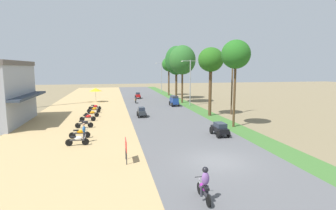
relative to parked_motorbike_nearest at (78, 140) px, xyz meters
The scene contains 28 objects.
ground_plane 10.96m from the parked_motorbike_nearest, 31.27° to the right, with size 180.00×180.00×0.00m, color #7A6B4C.
road_strip 10.96m from the parked_motorbike_nearest, 31.27° to the right, with size 9.00×140.00×0.08m, color #565659.
dirt_shoulder 5.82m from the parked_motorbike_nearest, 101.38° to the right, with size 12.00×140.00×0.06m, color tan.
median_strip 16.10m from the parked_motorbike_nearest, 20.67° to the right, with size 2.40×140.00×0.06m, color #3D6B2D.
parked_motorbike_nearest is the anchor object (origin of this frame).
parked_motorbike_second 2.29m from the parked_motorbike_nearest, 91.79° to the left, with size 1.80×0.54×0.94m.
parked_motorbike_third 6.41m from the parked_motorbike_nearest, 90.78° to the left, with size 1.80×0.54×0.94m.
parked_motorbike_fourth 9.93m from the parked_motorbike_nearest, 90.21° to the left, with size 1.80×0.54×0.94m.
parked_motorbike_fifth 12.55m from the parked_motorbike_nearest, 89.04° to the left, with size 1.80×0.54×0.94m.
parked_motorbike_sixth 15.80m from the parked_motorbike_nearest, 89.05° to the left, with size 1.80×0.54×0.94m.
parked_motorbike_seventh 18.26m from the parked_motorbike_nearest, 89.15° to the left, with size 1.80×0.54×0.94m.
street_signboard 5.77m from the parked_motorbike_nearest, 51.76° to the right, with size 0.06×1.30×1.50m.
vendor_umbrella 27.80m from the parked_motorbike_nearest, 90.26° to the left, with size 2.20×2.20×2.52m.
pedestrian_on_shoulder 1.05m from the parked_motorbike_nearest, 63.79° to the left, with size 0.33×0.41×1.62m.
median_tree_nearest 16.99m from the parked_motorbike_nearest, 14.35° to the left, with size 2.92×2.92×8.88m.
median_tree_second 19.51m from the parked_motorbike_nearest, 35.41° to the left, with size 3.19×3.19×8.64m.
median_tree_third 28.80m from the parked_motorbike_nearest, 58.08° to the left, with size 4.57×4.57×9.95m.
median_tree_fourth 34.26m from the parked_motorbike_nearest, 63.06° to the left, with size 4.40×4.40×10.31m.
median_tree_fifth 40.38m from the parked_motorbike_nearest, 67.63° to the left, with size 3.02×3.02×8.44m.
streetlamp_near 25.48m from the parked_motorbike_nearest, 53.02° to the left, with size 3.16×0.20×7.34m.
streetlamp_mid 48.41m from the parked_motorbike_nearest, 71.70° to the left, with size 3.16×0.20×7.48m.
utility_pole_near 21.66m from the parked_motorbike_nearest, 31.44° to the left, with size 1.80×0.20×8.49m.
car_sedan_black 12.18m from the parked_motorbike_nearest, ahead, with size 1.10×2.26×1.19m.
car_hatchback_charcoal 12.99m from the parked_motorbike_nearest, 61.11° to the left, with size 1.04×2.00×1.23m.
car_van_blue 23.50m from the parked_motorbike_nearest, 58.00° to the left, with size 1.19×2.41×1.67m.
car_hatchback_red 32.78m from the parked_motorbike_nearest, 76.29° to the left, with size 1.04×2.00×1.23m.
motorbike_foreground_rider 12.48m from the parked_motorbike_nearest, 57.11° to the right, with size 0.54×1.80×1.66m.
motorbike_ahead_second 25.71m from the parked_motorbike_nearest, 74.87° to the left, with size 0.54×1.80×0.94m.
Camera 1 is at (-6.57, -15.80, 6.14)m, focal length 28.62 mm.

